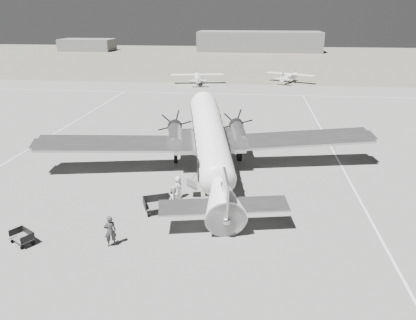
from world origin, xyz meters
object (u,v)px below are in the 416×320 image
Objects in this scene: dc3_airliner at (211,145)px; baggage_cart_near at (158,205)px; baggage_cart_far at (22,238)px; ground_crew at (110,231)px; hangar_main at (259,41)px; shed_secondary at (87,45)px; light_plane_right at (289,78)px; light_plane_left at (197,78)px; ramp_agent at (175,199)px; passenger at (178,187)px.

dc3_airliner reaches higher than baggage_cart_near.
ground_crew reaches higher than baggage_cart_far.
hangar_main reaches higher than baggage_cart_far.
light_plane_right is (65.68, -62.24, -1.02)m from shed_secondary.
ground_crew is (-8.83, -127.24, -2.34)m from hangar_main.
hangar_main reaches higher than light_plane_left.
shed_secondary reaches higher than ground_crew.
shed_secondary is 130.99m from baggage_cart_far.
dc3_airliner is 3.10× the size of light_plane_right.
shed_secondary is 81.48m from light_plane_left.
light_plane_right reaches higher than ramp_agent.
ground_crew is at bearing 36.81° from baggage_cart_far.
light_plane_right is 61.73m from ground_crew.
hangar_main is 127.57m from ground_crew.
baggage_cart_far is 10.71m from passenger.
light_plane_left reaches higher than ramp_agent.
light_plane_left is 5.84× the size of passenger.
shed_secondary is at bearing -93.80° from ground_crew.
dc3_airliner is at bearing -75.88° from light_plane_right.
dc3_airliner is 2.95× the size of light_plane_left.
baggage_cart_far is at bearing -69.46° from shed_secondary.
passenger is (53.87, -115.46, -1.15)m from shed_secondary.
shed_secondary is at bearing 49.98° from ramp_agent.
baggage_cart_far is (-2.32, -57.02, -0.62)m from light_plane_left.
light_plane_right reaches higher than baggage_cart_near.
baggage_cart_far is 0.85× the size of passenger.
light_plane_right is 6.50× the size of baggage_cart_far.
ground_crew is (5.22, 0.42, 0.55)m from baggage_cart_far.
light_plane_left reaches higher than baggage_cart_far.
ground_crew is 7.30m from passenger.
hangar_main is 116.22m from dc3_airliner.
baggage_cart_near is 1.00× the size of ramp_agent.
light_plane_left is 5.18× the size of ground_crew.
shed_secondary is 1.91× the size of light_plane_right.
ramp_agent is 2.19m from passenger.
shed_secondary is 90.49m from light_plane_right.
dc3_airliner is 15.16× the size of ramp_agent.
dc3_airliner is 15.15× the size of baggage_cart_near.
light_plane_right reaches higher than baggage_cart_far.
ramp_agent is 1.13× the size of passenger.
baggage_cart_far is (-9.84, -11.52, -2.38)m from dc3_airliner.
baggage_cart_near is at bearing 67.12° from baggage_cart_far.
light_plane_left reaches higher than ground_crew.
hangar_main is 120.64m from passenger.
baggage_cart_far is at bearing 147.09° from ramp_agent.
light_plane_left is (-11.74, -70.64, -2.27)m from hangar_main.
hangar_main reaches higher than light_plane_right.
ground_crew is at bearing -135.63° from baggage_cart_near.
dc3_airliner is at bearing 81.73° from baggage_cart_far.
baggage_cart_near is 8.47m from baggage_cart_far.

